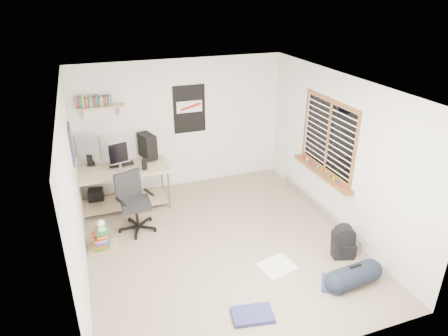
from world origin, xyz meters
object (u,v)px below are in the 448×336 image
object	(u,v)px
desk	(121,189)
book_stack	(102,240)
backpack	(343,245)
duffel_bag	(354,277)
office_chair	(136,203)

from	to	relation	value
desk	book_stack	bearing A→B (deg)	-97.32
desk	backpack	world-z (taller)	desk
duffel_bag	backpack	bearing A→B (deg)	63.34
office_chair	book_stack	world-z (taller)	office_chair
desk	duffel_bag	size ratio (longest dim) A/B	2.86
desk	book_stack	distance (m)	1.27
backpack	duffel_bag	distance (m)	0.65
office_chair	book_stack	distance (m)	0.76
desk	duffel_bag	bearing A→B (deg)	-36.44
desk	duffel_bag	distance (m)	4.16
office_chair	duffel_bag	size ratio (longest dim) A/B	1.64
book_stack	office_chair	bearing A→B (deg)	30.28
desk	office_chair	size ratio (longest dim) A/B	1.74
backpack	desk	bearing A→B (deg)	154.81
office_chair	duffel_bag	distance (m)	3.47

